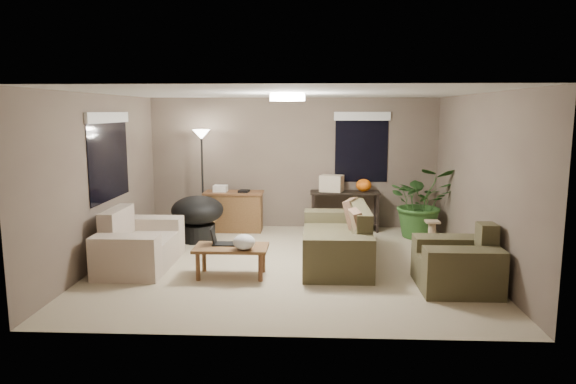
{
  "coord_description": "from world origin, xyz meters",
  "views": [
    {
      "loc": [
        0.34,
        -7.36,
        2.25
      ],
      "look_at": [
        0.0,
        0.2,
        1.05
      ],
      "focal_mm": 32.0,
      "sensor_mm": 36.0,
      "label": 1
    }
  ],
  "objects_px": {
    "coffee_table": "(231,251)",
    "desk": "(234,211)",
    "main_sofa": "(338,242)",
    "papasan_chair": "(198,215)",
    "houseplant": "(421,210)",
    "floor_lamp": "(202,147)",
    "loveseat": "(139,246)",
    "cat_scratching_post": "(432,238)",
    "console_table": "(345,208)",
    "armchair": "(457,266)"
  },
  "relations": [
    {
      "from": "main_sofa",
      "to": "cat_scratching_post",
      "type": "distance_m",
      "value": 1.68
    },
    {
      "from": "papasan_chair",
      "to": "floor_lamp",
      "type": "bearing_deg",
      "value": 94.42
    },
    {
      "from": "coffee_table",
      "to": "desk",
      "type": "xyz_separation_m",
      "value": [
        -0.36,
        2.69,
        0.02
      ]
    },
    {
      "from": "houseplant",
      "to": "desk",
      "type": "bearing_deg",
      "value": 174.21
    },
    {
      "from": "desk",
      "to": "floor_lamp",
      "type": "relative_size",
      "value": 0.58
    },
    {
      "from": "papasan_chair",
      "to": "floor_lamp",
      "type": "height_order",
      "value": "floor_lamp"
    },
    {
      "from": "main_sofa",
      "to": "papasan_chair",
      "type": "relative_size",
      "value": 2.07
    },
    {
      "from": "cat_scratching_post",
      "to": "armchair",
      "type": "bearing_deg",
      "value": -92.69
    },
    {
      "from": "armchair",
      "to": "houseplant",
      "type": "relative_size",
      "value": 0.78
    },
    {
      "from": "main_sofa",
      "to": "cat_scratching_post",
      "type": "bearing_deg",
      "value": 22.69
    },
    {
      "from": "loveseat",
      "to": "houseplant",
      "type": "relative_size",
      "value": 1.25
    },
    {
      "from": "main_sofa",
      "to": "houseplant",
      "type": "relative_size",
      "value": 1.71
    },
    {
      "from": "armchair",
      "to": "floor_lamp",
      "type": "xyz_separation_m",
      "value": [
        -3.9,
        2.99,
        1.3
      ]
    },
    {
      "from": "main_sofa",
      "to": "desk",
      "type": "height_order",
      "value": "main_sofa"
    },
    {
      "from": "floor_lamp",
      "to": "desk",
      "type": "bearing_deg",
      "value": 5.39
    },
    {
      "from": "desk",
      "to": "console_table",
      "type": "relative_size",
      "value": 0.85
    },
    {
      "from": "coffee_table",
      "to": "houseplant",
      "type": "height_order",
      "value": "houseplant"
    },
    {
      "from": "coffee_table",
      "to": "cat_scratching_post",
      "type": "bearing_deg",
      "value": 25.09
    },
    {
      "from": "loveseat",
      "to": "coffee_table",
      "type": "relative_size",
      "value": 1.6
    },
    {
      "from": "console_table",
      "to": "floor_lamp",
      "type": "height_order",
      "value": "floor_lamp"
    },
    {
      "from": "armchair",
      "to": "cat_scratching_post",
      "type": "relative_size",
      "value": 2.0
    },
    {
      "from": "main_sofa",
      "to": "coffee_table",
      "type": "distance_m",
      "value": 1.69
    },
    {
      "from": "papasan_chair",
      "to": "cat_scratching_post",
      "type": "xyz_separation_m",
      "value": [
        3.92,
        -0.47,
        -0.25
      ]
    },
    {
      "from": "console_table",
      "to": "houseplant",
      "type": "bearing_deg",
      "value": -19.62
    },
    {
      "from": "loveseat",
      "to": "cat_scratching_post",
      "type": "distance_m",
      "value": 4.59
    },
    {
      "from": "loveseat",
      "to": "floor_lamp",
      "type": "distance_m",
      "value": 2.62
    },
    {
      "from": "coffee_table",
      "to": "cat_scratching_post",
      "type": "xyz_separation_m",
      "value": [
        3.04,
        1.43,
        -0.14
      ]
    },
    {
      "from": "papasan_chair",
      "to": "coffee_table",
      "type": "bearing_deg",
      "value": -65.05
    },
    {
      "from": "coffee_table",
      "to": "desk",
      "type": "bearing_deg",
      "value": 97.71
    },
    {
      "from": "loveseat",
      "to": "floor_lamp",
      "type": "relative_size",
      "value": 0.84
    },
    {
      "from": "loveseat",
      "to": "console_table",
      "type": "xyz_separation_m",
      "value": [
        3.15,
        2.41,
        0.14
      ]
    },
    {
      "from": "loveseat",
      "to": "armchair",
      "type": "bearing_deg",
      "value": -9.88
    },
    {
      "from": "loveseat",
      "to": "armchair",
      "type": "distance_m",
      "value": 4.45
    },
    {
      "from": "cat_scratching_post",
      "to": "console_table",
      "type": "bearing_deg",
      "value": 133.4
    },
    {
      "from": "armchair",
      "to": "desk",
      "type": "height_order",
      "value": "armchair"
    },
    {
      "from": "armchair",
      "to": "coffee_table",
      "type": "height_order",
      "value": "armchair"
    },
    {
      "from": "papasan_chair",
      "to": "cat_scratching_post",
      "type": "bearing_deg",
      "value": -6.79
    },
    {
      "from": "loveseat",
      "to": "desk",
      "type": "height_order",
      "value": "loveseat"
    },
    {
      "from": "armchair",
      "to": "desk",
      "type": "xyz_separation_m",
      "value": [
        -3.32,
        3.04,
        0.08
      ]
    },
    {
      "from": "loveseat",
      "to": "console_table",
      "type": "distance_m",
      "value": 3.97
    },
    {
      "from": "console_table",
      "to": "floor_lamp",
      "type": "relative_size",
      "value": 0.68
    },
    {
      "from": "main_sofa",
      "to": "desk",
      "type": "relative_size",
      "value": 2.0
    },
    {
      "from": "houseplant",
      "to": "coffee_table",
      "type": "bearing_deg",
      "value": -142.51
    },
    {
      "from": "armchair",
      "to": "coffee_table",
      "type": "relative_size",
      "value": 1.0
    },
    {
      "from": "armchair",
      "to": "papasan_chair",
      "type": "relative_size",
      "value": 0.94
    },
    {
      "from": "main_sofa",
      "to": "loveseat",
      "type": "distance_m",
      "value": 2.95
    },
    {
      "from": "floor_lamp",
      "to": "houseplant",
      "type": "height_order",
      "value": "floor_lamp"
    },
    {
      "from": "coffee_table",
      "to": "desk",
      "type": "relative_size",
      "value": 0.91
    },
    {
      "from": "loveseat",
      "to": "floor_lamp",
      "type": "xyz_separation_m",
      "value": [
        0.49,
        2.23,
        1.3
      ]
    },
    {
      "from": "armchair",
      "to": "cat_scratching_post",
      "type": "distance_m",
      "value": 1.78
    }
  ]
}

